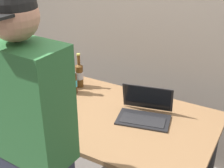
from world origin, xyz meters
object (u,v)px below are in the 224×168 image
at_px(beer_bottle_amber, 64,77).
at_px(beer_bottle_green, 62,75).
at_px(beer_bottle_brown, 73,82).
at_px(beer_bottle_dark, 79,74).
at_px(person_figure, 34,156).
at_px(laptop, 145,111).

xyz_separation_m(beer_bottle_amber, beer_bottle_green, (-0.07, 0.06, -0.02)).
bearing_deg(beer_bottle_brown, beer_bottle_dark, 101.59).
bearing_deg(person_figure, beer_bottle_brown, 114.12).
relative_size(beer_bottle_green, person_figure, 0.16).
relative_size(beer_bottle_amber, beer_bottle_green, 1.19).
xyz_separation_m(beer_bottle_dark, beer_bottle_brown, (0.03, -0.13, -0.01)).
bearing_deg(beer_bottle_brown, laptop, -3.92).
distance_m(beer_bottle_dark, person_figure, 1.08).
relative_size(beer_bottle_amber, person_figure, 0.19).
relative_size(beer_bottle_dark, beer_bottle_amber, 0.85).
bearing_deg(beer_bottle_brown, beer_bottle_green, 162.59).
bearing_deg(person_figure, beer_bottle_amber, 118.56).
bearing_deg(beer_bottle_amber, beer_bottle_brown, 11.78).
xyz_separation_m(beer_bottle_brown, person_figure, (0.39, -0.87, 0.03)).
xyz_separation_m(beer_bottle_amber, person_figure, (0.46, -0.85, 0.01)).
relative_size(laptop, beer_bottle_amber, 1.20).
height_order(beer_bottle_dark, beer_bottle_amber, beer_bottle_amber).
distance_m(laptop, person_figure, 0.87).
bearing_deg(beer_bottle_green, person_figure, -59.64).
height_order(beer_bottle_amber, person_figure, person_figure).
bearing_deg(beer_bottle_brown, person_figure, -65.88).
bearing_deg(beer_bottle_dark, beer_bottle_amber, -109.14).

